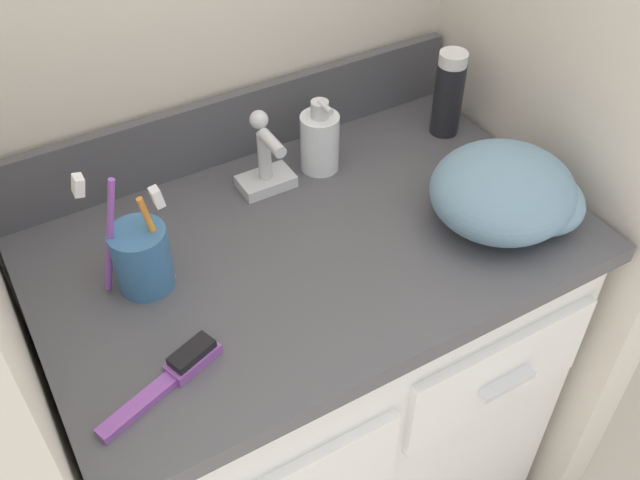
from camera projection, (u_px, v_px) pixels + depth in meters
vanity at (313, 382)px, 1.32m from camera, size 0.83×0.54×0.75m
backsplash at (237, 125)px, 1.20m from camera, size 0.83×0.02×0.12m
sink_faucet at (265, 163)px, 1.14m from camera, size 0.09×0.09×0.14m
toothbrush_cup at (141, 256)px, 0.98m from camera, size 0.10×0.08×0.20m
soap_dispenser at (320, 140)px, 1.18m from camera, size 0.07×0.07×0.13m
shaving_cream_can at (448, 94)px, 1.24m from camera, size 0.05×0.05×0.16m
hairbrush at (176, 372)px, 0.89m from camera, size 0.18×0.09×0.03m
hand_towel at (511, 193)px, 1.08m from camera, size 0.23×0.21×0.12m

